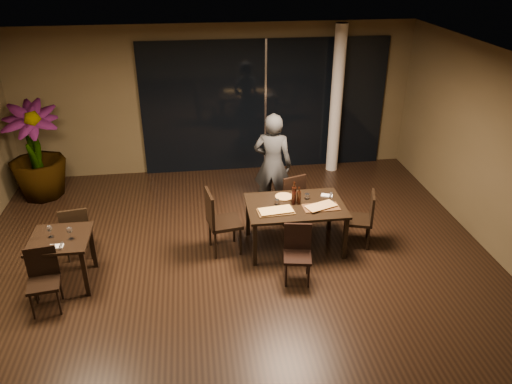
{
  "coord_description": "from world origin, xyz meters",
  "views": [
    {
      "loc": [
        -0.5,
        -5.81,
        4.4
      ],
      "look_at": [
        0.38,
        0.73,
        1.05
      ],
      "focal_mm": 35.0,
      "sensor_mm": 36.0,
      "label": 1
    }
  ],
  "objects_px": {
    "chair_main_near": "(297,250)",
    "bottle_c": "(294,192)",
    "side_table": "(61,245)",
    "diner": "(273,164)",
    "bottle_a": "(294,196)",
    "chair_main_left": "(219,219)",
    "potted_plant": "(35,152)",
    "chair_side_far": "(76,230)",
    "bottle_b": "(299,196)",
    "chair_main_far": "(291,196)",
    "chair_side_near": "(43,276)",
    "chair_main_right": "(364,216)",
    "main_table": "(295,209)"
  },
  "relations": [
    {
      "from": "chair_side_far",
      "to": "bottle_a",
      "type": "distance_m",
      "value": 3.33
    },
    {
      "from": "main_table",
      "to": "diner",
      "type": "distance_m",
      "value": 1.23
    },
    {
      "from": "potted_plant",
      "to": "bottle_a",
      "type": "bearing_deg",
      "value": -28.22
    },
    {
      "from": "side_table",
      "to": "bottle_a",
      "type": "xyz_separation_m",
      "value": [
        3.37,
        0.52,
        0.27
      ]
    },
    {
      "from": "chair_main_right",
      "to": "chair_side_near",
      "type": "height_order",
      "value": "chair_main_right"
    },
    {
      "from": "chair_side_near",
      "to": "bottle_b",
      "type": "height_order",
      "value": "bottle_b"
    },
    {
      "from": "chair_side_near",
      "to": "bottle_b",
      "type": "distance_m",
      "value": 3.76
    },
    {
      "from": "chair_side_near",
      "to": "bottle_b",
      "type": "xyz_separation_m",
      "value": [
        3.6,
        1.01,
        0.41
      ]
    },
    {
      "from": "bottle_a",
      "to": "bottle_c",
      "type": "relative_size",
      "value": 0.83
    },
    {
      "from": "potted_plant",
      "to": "chair_main_left",
      "type": "bearing_deg",
      "value": -36.18
    },
    {
      "from": "chair_main_left",
      "to": "bottle_c",
      "type": "height_order",
      "value": "bottle_c"
    },
    {
      "from": "main_table",
      "to": "side_table",
      "type": "bearing_deg",
      "value": -171.63
    },
    {
      "from": "chair_main_far",
      "to": "chair_side_near",
      "type": "distance_m",
      "value": 4.04
    },
    {
      "from": "main_table",
      "to": "chair_main_right",
      "type": "distance_m",
      "value": 1.11
    },
    {
      "from": "chair_main_near",
      "to": "bottle_c",
      "type": "distance_m",
      "value": 1.02
    },
    {
      "from": "chair_main_left",
      "to": "bottle_c",
      "type": "xyz_separation_m",
      "value": [
        1.18,
        0.07,
        0.34
      ]
    },
    {
      "from": "bottle_c",
      "to": "bottle_a",
      "type": "bearing_deg",
      "value": -103.03
    },
    {
      "from": "potted_plant",
      "to": "side_table",
      "type": "bearing_deg",
      "value": -70.78
    },
    {
      "from": "bottle_a",
      "to": "bottle_c",
      "type": "bearing_deg",
      "value": 76.97
    },
    {
      "from": "chair_main_far",
      "to": "bottle_c",
      "type": "height_order",
      "value": "bottle_c"
    },
    {
      "from": "chair_main_near",
      "to": "bottle_c",
      "type": "xyz_separation_m",
      "value": [
        0.12,
        0.91,
        0.45
      ]
    },
    {
      "from": "bottle_a",
      "to": "potted_plant",
      "type": "bearing_deg",
      "value": 151.78
    },
    {
      "from": "main_table",
      "to": "bottle_a",
      "type": "bearing_deg",
      "value": 141.09
    },
    {
      "from": "diner",
      "to": "bottle_a",
      "type": "relative_size",
      "value": 6.52
    },
    {
      "from": "chair_side_near",
      "to": "diner",
      "type": "relative_size",
      "value": 0.47
    },
    {
      "from": "main_table",
      "to": "chair_side_far",
      "type": "xyz_separation_m",
      "value": [
        -3.33,
        0.13,
        -0.18
      ]
    },
    {
      "from": "diner",
      "to": "bottle_b",
      "type": "bearing_deg",
      "value": 119.77
    },
    {
      "from": "chair_main_right",
      "to": "diner",
      "type": "relative_size",
      "value": 0.5
    },
    {
      "from": "side_table",
      "to": "potted_plant",
      "type": "bearing_deg",
      "value": 109.22
    },
    {
      "from": "chair_main_right",
      "to": "bottle_b",
      "type": "relative_size",
      "value": 3.19
    },
    {
      "from": "chair_main_far",
      "to": "main_table",
      "type": "bearing_deg",
      "value": 64.69
    },
    {
      "from": "main_table",
      "to": "chair_side_near",
      "type": "xyz_separation_m",
      "value": [
        -3.55,
        -0.99,
        -0.2
      ]
    },
    {
      "from": "chair_main_left",
      "to": "potted_plant",
      "type": "relative_size",
      "value": 0.57
    },
    {
      "from": "potted_plant",
      "to": "bottle_b",
      "type": "xyz_separation_m",
      "value": [
        4.45,
        -2.34,
        -0.02
      ]
    },
    {
      "from": "side_table",
      "to": "bottle_c",
      "type": "distance_m",
      "value": 3.45
    },
    {
      "from": "chair_side_far",
      "to": "bottle_a",
      "type": "height_order",
      "value": "bottle_a"
    },
    {
      "from": "side_table",
      "to": "chair_side_far",
      "type": "distance_m",
      "value": 0.64
    },
    {
      "from": "main_table",
      "to": "chair_side_far",
      "type": "height_order",
      "value": "chair_side_far"
    },
    {
      "from": "chair_main_right",
      "to": "chair_side_near",
      "type": "relative_size",
      "value": 1.06
    },
    {
      "from": "potted_plant",
      "to": "bottle_b",
      "type": "bearing_deg",
      "value": -27.76
    },
    {
      "from": "bottle_a",
      "to": "diner",
      "type": "bearing_deg",
      "value": 96.56
    },
    {
      "from": "main_table",
      "to": "bottle_c",
      "type": "xyz_separation_m",
      "value": [
        -0.01,
        0.1,
        0.25
      ]
    },
    {
      "from": "chair_main_far",
      "to": "bottle_c",
      "type": "bearing_deg",
      "value": 62.89
    },
    {
      "from": "chair_main_left",
      "to": "bottle_b",
      "type": "bearing_deg",
      "value": -99.11
    },
    {
      "from": "chair_side_far",
      "to": "chair_side_near",
      "type": "relative_size",
      "value": 1.04
    },
    {
      "from": "chair_main_near",
      "to": "side_table",
      "type": "bearing_deg",
      "value": -175.28
    },
    {
      "from": "chair_main_near",
      "to": "potted_plant",
      "type": "xyz_separation_m",
      "value": [
        -4.27,
        3.18,
        0.44
      ]
    },
    {
      "from": "side_table",
      "to": "diner",
      "type": "relative_size",
      "value": 0.44
    },
    {
      "from": "chair_main_right",
      "to": "diner",
      "type": "xyz_separation_m",
      "value": [
        -1.25,
        1.27,
        0.41
      ]
    },
    {
      "from": "chair_main_left",
      "to": "bottle_a",
      "type": "bearing_deg",
      "value": -99.22
    }
  ]
}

